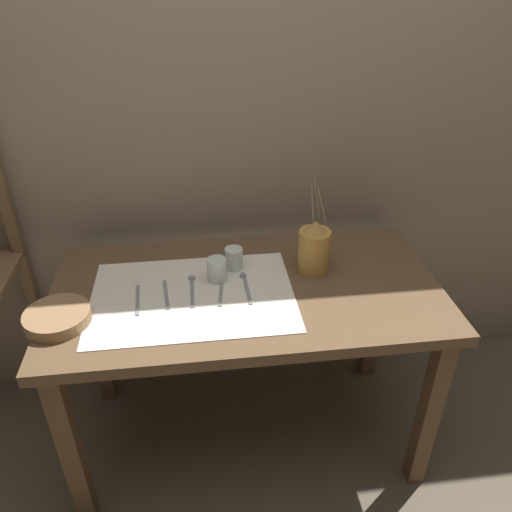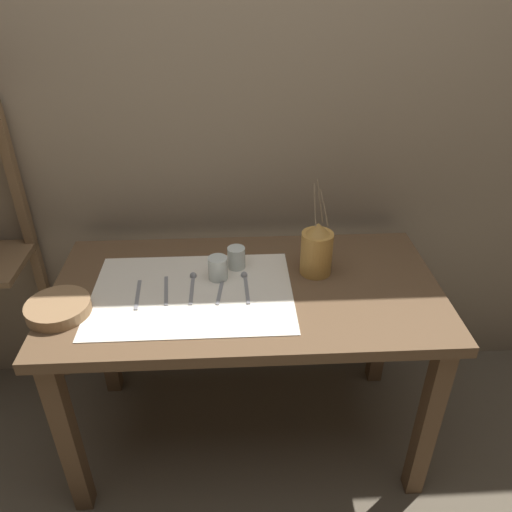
{
  "view_description": "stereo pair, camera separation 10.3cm",
  "coord_description": "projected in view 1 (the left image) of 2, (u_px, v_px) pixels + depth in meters",
  "views": [
    {
      "loc": [
        -0.14,
        -1.38,
        1.71
      ],
      "look_at": [
        0.03,
        0.0,
        0.85
      ],
      "focal_mm": 35.0,
      "sensor_mm": 36.0,
      "label": 1
    },
    {
      "loc": [
        -0.04,
        -1.39,
        1.71
      ],
      "look_at": [
        0.03,
        0.0,
        0.85
      ],
      "focal_mm": 35.0,
      "sensor_mm": 36.0,
      "label": 2
    }
  ],
  "objects": [
    {
      "name": "wooden_table",
      "position": [
        247.0,
        310.0,
        1.74
      ],
      "size": [
        1.31,
        0.68,
        0.73
      ],
      "color": "brown",
      "rests_on": "ground_plane"
    },
    {
      "name": "ground_plane",
      "position": [
        248.0,
        432.0,
        2.07
      ],
      "size": [
        12.0,
        12.0,
        0.0
      ],
      "primitive_type": "plane",
      "color": "brown"
    },
    {
      "name": "stone_wall_back",
      "position": [
        232.0,
        112.0,
        1.83
      ],
      "size": [
        7.0,
        0.06,
        2.4
      ],
      "color": "gray",
      "rests_on": "ground_plane"
    },
    {
      "name": "linen_cloth",
      "position": [
        193.0,
        296.0,
        1.64
      ],
      "size": [
        0.66,
        0.46,
        0.0
      ],
      "color": "silver",
      "rests_on": "wooden_table"
    },
    {
      "name": "pitcher_with_flowers",
      "position": [
        314.0,
        248.0,
        1.73
      ],
      "size": [
        0.11,
        0.11,
        0.35
      ],
      "color": "#B7843D",
      "rests_on": "wooden_table"
    },
    {
      "name": "knife_center",
      "position": [
        221.0,
        291.0,
        1.66
      ],
      "size": [
        0.03,
        0.16,
        0.0
      ],
      "color": "gray",
      "rests_on": "wooden_table"
    },
    {
      "name": "fork_outer",
      "position": [
        138.0,
        300.0,
        1.62
      ],
      "size": [
        0.02,
        0.16,
        0.0
      ],
      "color": "gray",
      "rests_on": "wooden_table"
    },
    {
      "name": "fork_inner",
      "position": [
        166.0,
        294.0,
        1.64
      ],
      "size": [
        0.03,
        0.16,
        0.0
      ],
      "color": "gray",
      "rests_on": "wooden_table"
    },
    {
      "name": "glass_tumbler_near",
      "position": [
        217.0,
        270.0,
        1.7
      ],
      "size": [
        0.07,
        0.07,
        0.08
      ],
      "color": "silver",
      "rests_on": "wooden_table"
    },
    {
      "name": "glass_tumbler_far",
      "position": [
        234.0,
        258.0,
        1.76
      ],
      "size": [
        0.06,
        0.06,
        0.08
      ],
      "color": "silver",
      "rests_on": "wooden_table"
    },
    {
      "name": "wooden_bowl",
      "position": [
        58.0,
        317.0,
        1.51
      ],
      "size": [
        0.2,
        0.2,
        0.04
      ],
      "color": "#8E6B47",
      "rests_on": "wooden_table"
    },
    {
      "name": "spoon_inner",
      "position": [
        244.0,
        281.0,
        1.71
      ],
      "size": [
        0.02,
        0.18,
        0.02
      ],
      "color": "gray",
      "rests_on": "wooden_table"
    },
    {
      "name": "spoon_outer",
      "position": [
        192.0,
        283.0,
        1.69
      ],
      "size": [
        0.02,
        0.18,
        0.02
      ],
      "color": "gray",
      "rests_on": "wooden_table"
    }
  ]
}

